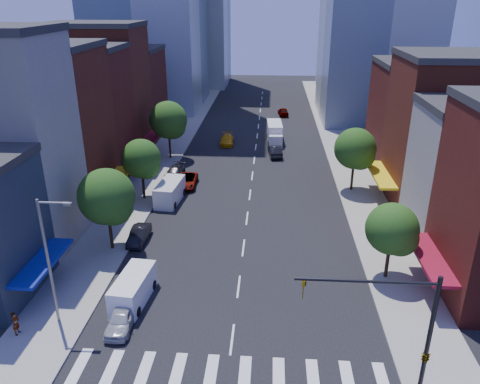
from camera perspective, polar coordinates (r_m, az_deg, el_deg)
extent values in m
plane|color=black|center=(31.86, -0.97, -17.51)|extent=(220.00, 220.00, 0.00)
cube|color=gray|center=(68.98, -8.60, 5.21)|extent=(5.00, 120.00, 0.15)
cube|color=gray|center=(68.20, 12.47, 4.72)|extent=(5.00, 120.00, 0.15)
cube|color=silver|center=(29.64, -1.48, -21.25)|extent=(19.00, 3.00, 0.01)
cube|color=maroon|center=(51.90, -22.93, 6.93)|extent=(12.00, 9.00, 16.00)
cube|color=#581B16|center=(59.49, -19.37, 8.78)|extent=(12.00, 8.00, 15.00)
cube|color=maroon|center=(67.01, -16.74, 11.44)|extent=(12.00, 9.00, 17.00)
cube|color=#581B16|center=(76.19, -14.17, 11.44)|extent=(12.00, 10.00, 13.00)
cube|color=maroon|center=(53.39, 24.58, 6.51)|extent=(12.00, 10.00, 15.00)
cube|color=#581B16|center=(62.78, 21.47, 8.23)|extent=(12.00, 10.00, 13.00)
cylinder|color=black|center=(26.99, 21.94, -16.74)|extent=(0.24, 0.24, 8.00)
cylinder|color=black|center=(24.02, 15.13, -10.47)|extent=(7.00, 0.16, 0.16)
imported|color=gold|center=(23.93, 7.78, -11.67)|extent=(0.22, 0.18, 1.10)
imported|color=gold|center=(27.49, 21.69, -18.04)|extent=(0.48, 2.24, 0.90)
cylinder|color=slate|center=(33.02, -22.32, -8.01)|extent=(0.20, 0.20, 9.00)
cylinder|color=slate|center=(30.73, -21.82, -1.23)|extent=(2.00, 0.14, 0.14)
cube|color=slate|center=(30.37, -20.27, -1.38)|extent=(0.50, 0.25, 0.18)
cylinder|color=black|center=(42.05, -15.55, -4.21)|extent=(0.28, 0.28, 3.92)
sphere|color=#1B4213|center=(40.84, -15.98, -0.53)|extent=(4.80, 4.80, 4.80)
sphere|color=#1B4213|center=(40.66, -15.21, -1.63)|extent=(3.36, 3.36, 3.36)
cylinder|color=black|center=(51.66, -11.72, 1.14)|extent=(0.28, 0.28, 3.64)
sphere|color=#1B4213|center=(50.74, -11.97, 4.01)|extent=(4.20, 4.20, 4.20)
sphere|color=#1B4213|center=(50.52, -11.34, 3.20)|extent=(2.94, 2.94, 2.94)
cylinder|color=black|center=(64.41, -8.57, 5.97)|extent=(0.28, 0.28, 4.20)
sphere|color=#1B4213|center=(63.58, -8.73, 8.69)|extent=(5.00, 5.00, 5.00)
sphere|color=#1B4213|center=(63.35, -8.22, 7.97)|extent=(3.50, 3.50, 3.50)
cylinder|color=black|center=(38.43, 17.58, -7.64)|extent=(0.28, 0.28, 3.36)
sphere|color=#1B4213|center=(37.26, 18.03, -4.29)|extent=(4.00, 4.00, 4.00)
sphere|color=#1B4213|center=(37.43, 18.92, -5.32)|extent=(2.80, 2.80, 2.80)
cylinder|color=black|center=(54.31, 13.56, 2.22)|extent=(0.28, 0.28, 3.92)
sphere|color=#1B4213|center=(53.38, 13.85, 5.17)|extent=(4.60, 4.60, 4.60)
sphere|color=#1B4213|center=(53.42, 14.46, 4.33)|extent=(3.22, 3.22, 3.22)
imported|color=#AFB0B4|center=(33.38, -14.24, -14.71)|extent=(1.69, 4.00, 1.35)
imported|color=black|center=(43.41, -12.20, -5.13)|extent=(1.41, 3.99, 1.31)
imported|color=#999999|center=(54.93, -6.51, 1.36)|extent=(2.36, 4.89, 1.34)
imported|color=black|center=(58.01, -7.96, 2.44)|extent=(2.21, 4.64, 1.30)
cube|color=white|center=(35.44, -12.88, -11.41)|extent=(2.41, 5.05, 2.05)
cube|color=black|center=(33.88, -14.09, -12.70)|extent=(1.89, 1.14, 0.88)
cylinder|color=black|center=(34.91, -15.17, -13.62)|extent=(0.31, 0.76, 0.74)
cylinder|color=black|center=(34.29, -12.41, -14.06)|extent=(0.31, 0.76, 0.74)
cylinder|color=black|center=(37.38, -13.13, -10.72)|extent=(0.31, 0.76, 0.74)
cylinder|color=black|center=(36.80, -10.54, -11.07)|extent=(0.31, 0.76, 0.74)
cube|color=silver|center=(50.94, -8.54, 0.02)|extent=(2.55, 5.44, 2.22)
cube|color=black|center=(49.06, -9.23, -0.54)|extent=(2.04, 1.22, 0.95)
cylinder|color=black|center=(49.96, -10.13, -1.49)|extent=(0.33, 0.82, 0.80)
cylinder|color=black|center=(49.40, -8.03, -1.63)|extent=(0.33, 0.82, 0.80)
cylinder|color=black|center=(53.08, -8.92, 0.08)|extent=(0.33, 0.82, 0.80)
cylinder|color=black|center=(52.55, -6.94, -0.04)|extent=(0.33, 0.82, 0.80)
imported|color=#DC9C0B|center=(70.59, -1.60, 6.39)|extent=(2.13, 4.83, 1.38)
imported|color=black|center=(65.37, 4.28, 5.05)|extent=(2.16, 4.77, 1.52)
imported|color=#999999|center=(88.68, 5.29, 9.72)|extent=(2.11, 4.32, 1.42)
cube|color=white|center=(72.25, 4.22, 7.32)|extent=(2.43, 5.85, 2.83)
cube|color=white|center=(69.15, 4.36, 6.23)|extent=(2.03, 1.69, 1.77)
cylinder|color=black|center=(69.94, 3.52, 5.95)|extent=(0.31, 0.81, 0.80)
cylinder|color=black|center=(70.06, 5.11, 5.93)|extent=(0.31, 0.81, 0.80)
cylinder|color=black|center=(73.75, 3.38, 6.84)|extent=(0.31, 0.81, 0.80)
cylinder|color=black|center=(73.86, 4.90, 6.82)|extent=(0.31, 0.81, 0.80)
imported|color=#999999|center=(34.74, -25.67, -14.22)|extent=(0.40, 0.61, 1.67)
imported|color=#999999|center=(47.68, -13.91, -2.32)|extent=(0.88, 0.94, 1.53)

